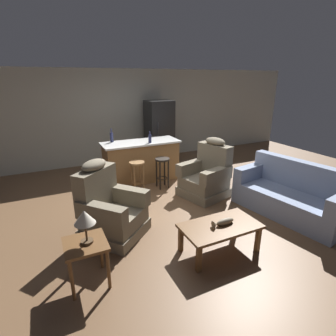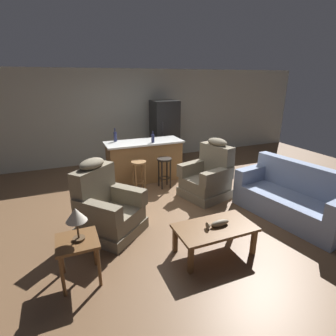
{
  "view_description": "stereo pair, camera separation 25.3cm",
  "coord_description": "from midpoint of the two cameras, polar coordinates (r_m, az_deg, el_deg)",
  "views": [
    {
      "loc": [
        -2.0,
        -4.28,
        2.35
      ],
      "look_at": [
        0.01,
        -0.1,
        0.75
      ],
      "focal_mm": 28.0,
      "sensor_mm": 36.0,
      "label": 1
    },
    {
      "loc": [
        -1.77,
        -4.38,
        2.35
      ],
      "look_at": [
        0.01,
        -0.1,
        0.75
      ],
      "focal_mm": 28.0,
      "sensor_mm": 36.0,
      "label": 2
    }
  ],
  "objects": [
    {
      "name": "fish_figurine",
      "position": [
        3.74,
        12.75,
        -11.76
      ],
      "size": [
        0.34,
        0.1,
        0.1
      ],
      "color": "#4C3823",
      "rests_on": "coffee_table"
    },
    {
      "name": "back_wall",
      "position": [
        7.76,
        -8.44,
        11.04
      ],
      "size": [
        12.0,
        0.05,
        2.6
      ],
      "color": "#B2B2A3",
      "rests_on": "ground_plane"
    },
    {
      "name": "refrigerator",
      "position": [
        7.61,
        0.21,
        7.87
      ],
      "size": [
        0.7,
        0.69,
        1.76
      ],
      "color": "black",
      "rests_on": "ground_plane"
    },
    {
      "name": "ground_plane",
      "position": [
        5.28,
        0.88,
        -7.42
      ],
      "size": [
        12.0,
        12.0,
        0.0
      ],
      "color": "brown"
    },
    {
      "name": "kitchen_island",
      "position": [
        6.27,
        -4.0,
        1.61
      ],
      "size": [
        1.8,
        0.7,
        0.95
      ],
      "color": "olive",
      "rests_on": "ground_plane"
    },
    {
      "name": "bar_stool_right",
      "position": [
        5.8,
        0.47,
        0.14
      ],
      "size": [
        0.32,
        0.32,
        0.68
      ],
      "color": "black",
      "rests_on": "ground_plane"
    },
    {
      "name": "table_lamp",
      "position": [
        3.14,
        -17.19,
        -10.04
      ],
      "size": [
        0.24,
        0.24,
        0.41
      ],
      "color": "#4C3823",
      "rests_on": "end_table"
    },
    {
      "name": "bar_stool_left",
      "position": [
        5.61,
        -5.07,
        -0.61
      ],
      "size": [
        0.32,
        0.32,
        0.68
      ],
      "color": "olive",
      "rests_on": "ground_plane"
    },
    {
      "name": "coffee_table",
      "position": [
        3.79,
        12.08,
        -13.06
      ],
      "size": [
        1.1,
        0.6,
        0.42
      ],
      "color": "brown",
      "rests_on": "ground_plane"
    },
    {
      "name": "recliner_near_lamp",
      "position": [
        4.22,
        -11.51,
        -8.56
      ],
      "size": [
        1.18,
        1.18,
        1.2
      ],
      "rotation": [
        0.0,
        0.0,
        -0.86
      ],
      "color": "#756B56",
      "rests_on": "ground_plane"
    },
    {
      "name": "end_table",
      "position": [
        3.35,
        -16.93,
        -16.17
      ],
      "size": [
        0.48,
        0.48,
        0.56
      ],
      "color": "brown",
      "rests_on": "ground_plane"
    },
    {
      "name": "bottle_tall_green",
      "position": [
        6.21,
        -10.26,
        6.79
      ],
      "size": [
        0.07,
        0.07,
        0.31
      ],
      "color": "#23284C",
      "rests_on": "kitchen_island"
    },
    {
      "name": "bottle_short_amber",
      "position": [
        6.01,
        -2.1,
        6.5
      ],
      "size": [
        0.07,
        0.07,
        0.26
      ],
      "color": "#23284C",
      "rests_on": "kitchen_island"
    },
    {
      "name": "recliner_near_island",
      "position": [
        5.49,
        10.03,
        -1.84
      ],
      "size": [
        1.03,
        1.03,
        1.2
      ],
      "rotation": [
        0.0,
        0.0,
        3.41
      ],
      "color": "#756B56",
      "rests_on": "ground_plane"
    },
    {
      "name": "couch",
      "position": [
        5.17,
        26.84,
        -6.01
      ],
      "size": [
        1.15,
        2.01,
        0.94
      ],
      "rotation": [
        0.0,
        0.0,
        3.31
      ],
      "color": "#8493B2",
      "rests_on": "ground_plane"
    }
  ]
}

